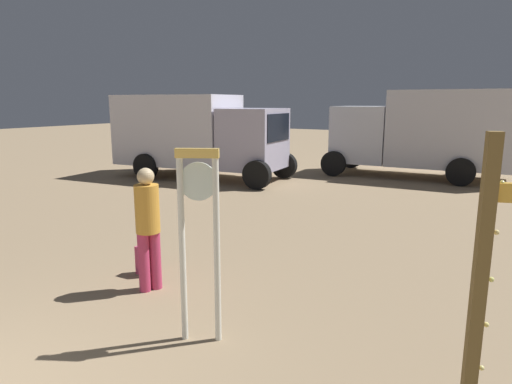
{
  "coord_description": "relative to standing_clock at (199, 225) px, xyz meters",
  "views": [
    {
      "loc": [
        4.03,
        -1.08,
        2.65
      ],
      "look_at": [
        0.47,
        5.18,
        1.2
      ],
      "focal_mm": 31.46,
      "sensor_mm": 36.0,
      "label": 1
    }
  ],
  "objects": [
    {
      "name": "standing_clock",
      "position": [
        0.0,
        0.0,
        0.0
      ],
      "size": [
        0.45,
        0.27,
        2.18
      ],
      "color": "white",
      "rests_on": "ground_plane"
    },
    {
      "name": "person_near_clock",
      "position": [
        -1.45,
        0.75,
        -0.35
      ],
      "size": [
        0.34,
        0.34,
        1.77
      ],
      "color": "#C1355D",
      "rests_on": "ground_plane"
    },
    {
      "name": "box_truck_near",
      "position": [
        0.24,
        12.91,
        0.3
      ],
      "size": [
        6.32,
        2.74,
        3.04
      ],
      "color": "silver",
      "rests_on": "ground_plane"
    },
    {
      "name": "backpack",
      "position": [
        -1.93,
        1.15,
        -1.12
      ],
      "size": [
        0.27,
        0.19,
        0.45
      ],
      "color": "#C74269",
      "rests_on": "ground_plane"
    },
    {
      "name": "box_truck_far",
      "position": [
        -6.79,
        8.96,
        0.24
      ],
      "size": [
        6.35,
        2.96,
        2.88
      ],
      "color": "silver",
      "rests_on": "ground_plane"
    }
  ]
}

